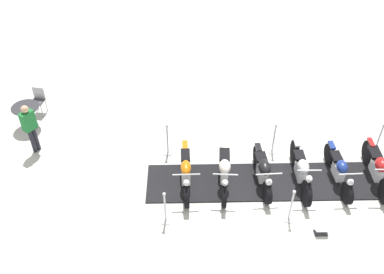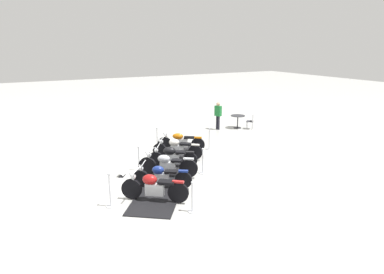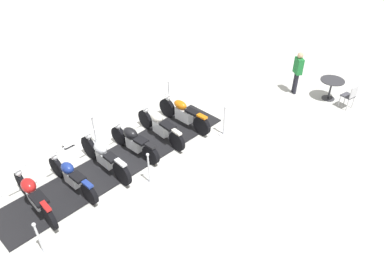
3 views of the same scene
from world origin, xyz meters
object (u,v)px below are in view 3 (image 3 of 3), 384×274
at_px(motorcycle_black, 133,141).
at_px(stanchion_right_front, 169,98).
at_px(motorcycle_copper, 183,113).
at_px(motorcycle_maroon, 33,195).
at_px(cafe_table, 332,85).
at_px(info_placard, 68,145).
at_px(cafe_chair_near_table, 350,95).
at_px(bystander_person, 298,69).
at_px(stanchion_left_front, 224,125).
at_px(stanchion_left_mid, 149,173).
at_px(stanchion_right_mid, 95,135).
at_px(motorcycle_chrome, 104,157).
at_px(motorcycle_navy, 71,176).
at_px(motorcycle_cream, 160,126).
at_px(stanchion_left_rear, 41,242).

bearing_deg(motorcycle_black, stanchion_right_front, -67.32).
bearing_deg(motorcycle_copper, motorcycle_maroon, 88.95).
bearing_deg(cafe_table, info_placard, -63.45).
xyz_separation_m(cafe_table, cafe_chair_near_table, (0.59, 0.57, -0.06)).
height_order(motorcycle_black, bystander_person, bystander_person).
bearing_deg(stanchion_right_front, stanchion_left_front, 54.56).
bearing_deg(bystander_person, stanchion_left_front, 32.67).
height_order(stanchion_left_mid, cafe_table, stanchion_left_mid).
relative_size(motorcycle_black, stanchion_right_mid, 1.73).
distance_m(motorcycle_black, stanchion_left_front, 2.99).
bearing_deg(motorcycle_chrome, motorcycle_navy, 90.88).
relative_size(motorcycle_copper, bystander_person, 1.17).
height_order(motorcycle_cream, motorcycle_maroon, motorcycle_maroon).
bearing_deg(stanchion_left_front, bystander_person, 141.76).
distance_m(stanchion_right_front, stanchion_left_front, 2.61).
bearing_deg(motorcycle_navy, motorcycle_copper, -92.07).
bearing_deg(motorcycle_navy, motorcycle_black, -91.85).
relative_size(motorcycle_copper, info_placard, 4.91).
bearing_deg(stanchion_right_front, bystander_person, 109.68).
relative_size(motorcycle_navy, stanchion_left_rear, 1.84).
distance_m(motorcycle_copper, stanchion_left_front, 1.44).
height_order(motorcycle_navy, cafe_table, motorcycle_navy).
bearing_deg(cafe_table, motorcycle_black, -56.19).
relative_size(stanchion_left_rear, cafe_chair_near_table, 1.10).
bearing_deg(motorcycle_black, info_placard, 32.37).
distance_m(motorcycle_copper, bystander_person, 4.85).
bearing_deg(cafe_table, cafe_chair_near_table, 43.63).
height_order(motorcycle_chrome, info_placard, motorcycle_chrome).
distance_m(stanchion_right_mid, bystander_person, 7.78).
relative_size(stanchion_right_mid, bystander_person, 0.62).
bearing_deg(bystander_person, stanchion_right_mid, 14.21).
height_order(motorcycle_maroon, stanchion_right_front, motorcycle_maroon).
distance_m(motorcycle_black, stanchion_right_front, 2.95).
xyz_separation_m(stanchion_left_mid, bystander_person, (-5.77, 4.35, 0.63)).
bearing_deg(cafe_chair_near_table, motorcycle_copper, 65.35).
bearing_deg(motorcycle_maroon, bystander_person, -96.27).
relative_size(motorcycle_cream, stanchion_right_mid, 1.76).
height_order(info_placard, bystander_person, bystander_person).
distance_m(stanchion_right_front, stanchion_right_mid, 3.19).
relative_size(motorcycle_navy, motorcycle_maroon, 1.02).
bearing_deg(info_placard, motorcycle_cream, -37.50).
xyz_separation_m(motorcycle_copper, motorcycle_black, (1.73, -1.24, -0.00)).
distance_m(cafe_chair_near_table, bystander_person, 2.08).
bearing_deg(bystander_person, stanchion_right_front, 0.59).
bearing_deg(motorcycle_navy, stanchion_right_mid, -53.38).
xyz_separation_m(cafe_chair_near_table, bystander_person, (-0.86, -1.84, 0.46)).
relative_size(cafe_chair_near_table, bystander_person, 0.55).
height_order(motorcycle_chrome, stanchion_left_rear, motorcycle_chrome).
distance_m(motorcycle_copper, stanchion_left_rear, 6.00).
bearing_deg(stanchion_left_front, motorcycle_cream, -75.42).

